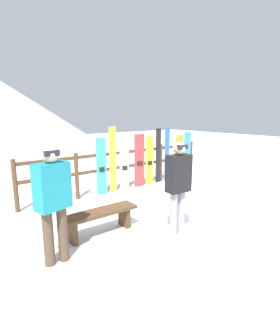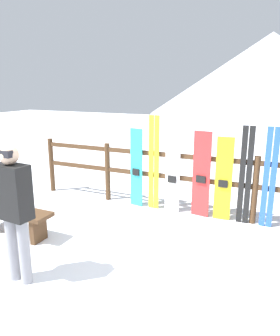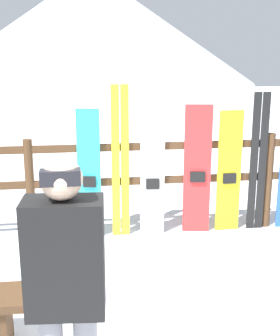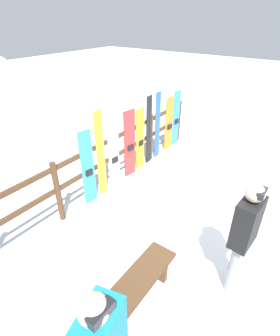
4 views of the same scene
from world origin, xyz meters
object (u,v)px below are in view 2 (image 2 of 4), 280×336
Objects in this scene: snowboard_cyan at (136,168)px; snowboard_yellow at (223,180)px; ski_pair_black at (245,176)px; bench at (11,215)px; ski_pair_blue at (270,178)px; person_black at (14,205)px; snowboard_white at (172,175)px; snowboard_red at (201,175)px; ski_pair_yellow at (154,163)px.

snowboard_cyan reaches higher than snowboard_yellow.
ski_pair_black is at bearing 0.58° from snowboard_yellow.
ski_pair_blue is at bearing 29.05° from bench.
person_black is at bearing -127.14° from ski_pair_black.
person_black is 3.54m from ski_pair_black.
person_black is 1.20× the size of snowboard_white.
snowboard_yellow is (0.90, 0.00, 0.04)m from snowboard_white.
ski_pair_black is at bearing 52.86° from person_black.
person_black is 2.97m from snowboard_white.
ski_pair_black is at bearing 0.27° from snowboard_red.
snowboard_red is at bearing 0.02° from snowboard_white.
snowboard_cyan is at bearing -180.00° from snowboard_red.
bench is 0.85× the size of ski_pair_black.
snowboard_red is 0.92× the size of ski_pair_black.
ski_pair_yellow reaches higher than bench.
bench is 3.43m from snowboard_yellow.
snowboard_yellow is at bearing 34.80° from bench.
snowboard_cyan is 0.71m from snowboard_white.
snowboard_cyan is 0.37m from ski_pair_yellow.
snowboard_red is (1.41, 2.82, -0.20)m from person_black.
ski_pair_black reaches higher than snowboard_white.
bench is 2.54m from ski_pair_yellow.
ski_pair_yellow is 1.15× the size of snowboard_red.
snowboard_cyan is (0.18, 2.82, -0.21)m from person_black.
ski_pair_black reaches higher than person_black.
ski_pair_black is (3.15, 1.95, 0.49)m from bench.
snowboard_cyan is at bearing -179.90° from ski_pair_black.
snowboard_cyan is at bearing 86.33° from person_black.
ski_pair_black is at bearing 0.00° from ski_pair_yellow.
ski_pair_yellow is 0.41m from snowboard_white.
ski_pair_blue reaches higher than snowboard_cyan.
ski_pair_black is 0.37m from ski_pair_blue.
ski_pair_blue is at bearing 0.00° from ski_pair_black.
bench is 3.73m from ski_pair_black.
ski_pair_blue reaches higher than person_black.
ski_pair_black is (1.24, 0.00, 0.14)m from snowboard_white.
snowboard_white is (1.90, 1.95, 0.36)m from bench.
ski_pair_yellow reaches higher than ski_pair_blue.
ski_pair_blue is at bearing 0.00° from ski_pair_yellow.
snowboard_cyan is at bearing 58.53° from bench.
bench is at bearing -141.22° from snowboard_red.
snowboard_cyan is 0.90× the size of ski_pair_blue.
bench is at bearing 139.30° from person_black.
person_black is 1.10× the size of snowboard_cyan.
snowboard_white is 0.95× the size of snowboard_yellow.
ski_pair_black is at bearing 31.79° from bench.
snowboard_cyan is 0.91× the size of ski_pair_black.
snowboard_yellow is 0.88× the size of ski_pair_blue.
bench is at bearing -134.36° from snowboard_white.
snowboard_cyan is 1.23m from snowboard_red.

